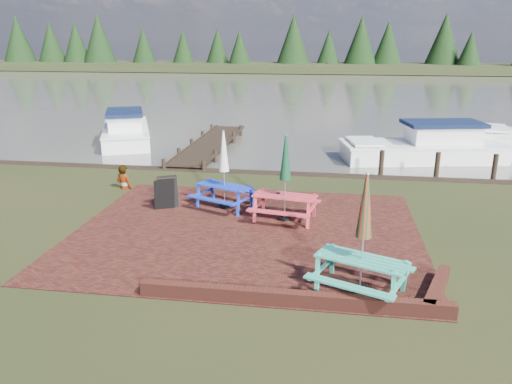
{
  "coord_description": "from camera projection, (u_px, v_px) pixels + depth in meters",
  "views": [
    {
      "loc": [
        2.09,
        -11.07,
        4.93
      ],
      "look_at": [
        0.2,
        1.38,
        1.0
      ],
      "focal_mm": 35.0,
      "sensor_mm": 36.0,
      "label": 1
    }
  ],
  "objects": [
    {
      "name": "picnic_table_blue",
      "position": [
        224.0,
        182.0,
        14.78
      ],
      "size": [
        2.14,
        2.04,
        2.33
      ],
      "rotation": [
        0.0,
        0.0,
        -0.41
      ],
      "color": "#1833B6",
      "rests_on": "ground"
    },
    {
      "name": "person",
      "position": [
        123.0,
        166.0,
        16.7
      ],
      "size": [
        0.67,
        0.54,
        1.6
      ],
      "primitive_type": "imported",
      "rotation": [
        0.0,
        0.0,
        2.83
      ],
      "color": "gray",
      "rests_on": "ground"
    },
    {
      "name": "far_treeline",
      "position": [
        321.0,
        48.0,
        73.52
      ],
      "size": [
        120.0,
        10.0,
        8.1
      ],
      "color": "black",
      "rests_on": "ground"
    },
    {
      "name": "brick_wall",
      "position": [
        326.0,
        297.0,
        9.58
      ],
      "size": [
        6.21,
        1.79,
        0.3
      ],
      "color": "#4C1E16",
      "rests_on": "ground"
    },
    {
      "name": "ground",
      "position": [
        240.0,
        247.0,
        12.22
      ],
      "size": [
        120.0,
        120.0,
        0.0
      ],
      "primitive_type": "plane",
      "color": "black",
      "rests_on": "ground"
    },
    {
      "name": "paving",
      "position": [
        247.0,
        232.0,
        13.16
      ],
      "size": [
        9.0,
        7.5,
        0.02
      ],
      "primitive_type": "cube",
      "color": "#391312",
      "rests_on": "ground"
    },
    {
      "name": "water",
      "position": [
        311.0,
        91.0,
        47.13
      ],
      "size": [
        120.0,
        60.0,
        0.02
      ],
      "primitive_type": "cube",
      "color": "#4A483F",
      "rests_on": "ground"
    },
    {
      "name": "chalkboard",
      "position": [
        166.0,
        193.0,
        14.8
      ],
      "size": [
        0.63,
        0.79,
        0.95
      ],
      "rotation": [
        0.0,
        0.0,
        0.44
      ],
      "color": "black",
      "rests_on": "ground"
    },
    {
      "name": "jetty",
      "position": [
        210.0,
        144.0,
        23.33
      ],
      "size": [
        1.76,
        9.08,
        1.0
      ],
      "color": "black",
      "rests_on": "ground"
    },
    {
      "name": "boat_jetty",
      "position": [
        126.0,
        132.0,
        25.15
      ],
      "size": [
        4.42,
        6.69,
        1.84
      ],
      "rotation": [
        0.0,
        0.0,
        0.39
      ],
      "color": "white",
      "rests_on": "ground"
    },
    {
      "name": "picnic_table_teal",
      "position": [
        362.0,
        253.0,
        9.79
      ],
      "size": [
        2.25,
        2.15,
        2.47
      ],
      "rotation": [
        0.0,
        0.0,
        -0.4
      ],
      "color": "teal",
      "rests_on": "ground"
    },
    {
      "name": "boat_near",
      "position": [
        426.0,
        148.0,
        21.4
      ],
      "size": [
        7.15,
        3.63,
        1.85
      ],
      "rotation": [
        0.0,
        0.0,
        1.76
      ],
      "color": "white",
      "rests_on": "ground"
    },
    {
      "name": "picnic_table_red",
      "position": [
        285.0,
        191.0,
        13.76
      ],
      "size": [
        1.99,
        1.84,
        2.42
      ],
      "rotation": [
        0.0,
        0.0,
        -0.18
      ],
      "color": "#CE3441",
      "rests_on": "ground"
    }
  ]
}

